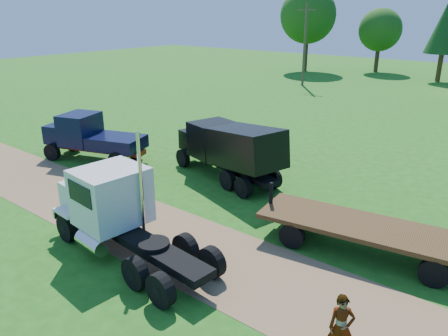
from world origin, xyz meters
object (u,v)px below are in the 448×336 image
Objects in this scene: white_semi_tractor at (113,209)px; spectator_a at (341,327)px; black_dump_truck at (229,147)px; orange_pickup at (226,141)px; flatbed_trailer at (366,231)px; navy_truck at (89,137)px.

white_semi_tractor is 8.73m from spectator_a.
white_semi_tractor is at bearing -68.37° from black_dump_truck.
black_dump_truck is at bearing 105.60° from spectator_a.
spectator_a is (9.65, -7.92, -0.83)m from black_dump_truck.
spectator_a is (8.71, 0.05, -0.64)m from white_semi_tractor.
spectator_a is (12.53, -11.24, 0.14)m from orange_pickup.
orange_pickup is 0.67× the size of flatbed_trailer.
white_semi_tractor reaches higher than orange_pickup.
flatbed_trailer is 4.49× the size of spectator_a.
orange_pickup is (-2.88, 3.31, -0.98)m from black_dump_truck.
navy_truck is (-9.16, 5.43, -0.16)m from white_semi_tractor.
flatbed_trailer is at bearing -19.46° from navy_truck.
white_semi_tractor reaches higher than flatbed_trailer.
black_dump_truck is 4.20× the size of spectator_a.
white_semi_tractor reaches higher than black_dump_truck.
navy_truck is at bearing -147.94° from black_dump_truck.
spectator_a is at bearing -35.62° from navy_truck.
black_dump_truck is 4.50m from orange_pickup.
orange_pickup is at bearing 145.90° from black_dump_truck.
white_semi_tractor is at bearing -162.40° from orange_pickup.
black_dump_truck is (-0.94, 7.97, 0.19)m from white_semi_tractor.
black_dump_truck reaches higher than orange_pickup.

